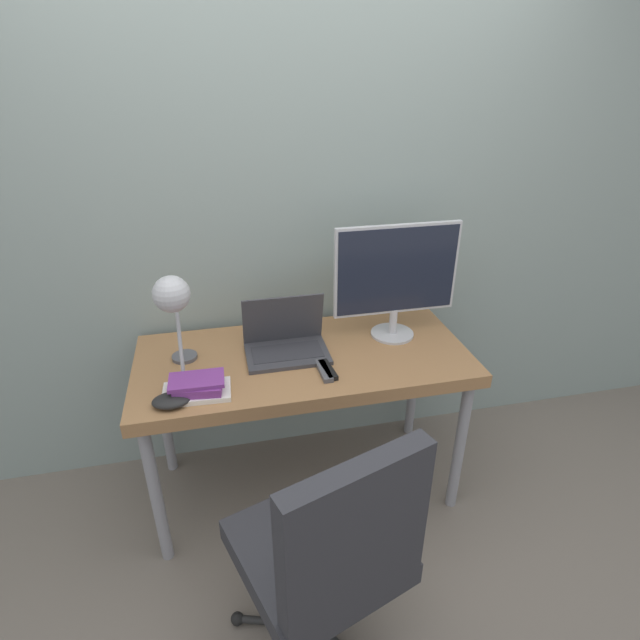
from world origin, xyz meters
name	(u,v)px	position (x,y,z in m)	size (l,w,h in m)	color
ground_plane	(320,538)	(0.00, 0.00, 0.00)	(12.00, 12.00, 0.00)	#70665B
wall_back	(285,213)	(0.00, 0.73, 1.30)	(8.00, 0.05, 2.60)	gray
desk	(304,368)	(0.00, 0.33, 0.70)	(1.45, 0.67, 0.77)	#996B42
laptop	(286,342)	(-0.07, 0.37, 0.83)	(0.36, 0.24, 0.25)	#38383D
monitor	(396,276)	(0.44, 0.42, 1.07)	(0.57, 0.20, 0.53)	#B7B7BC
desk_lamp	(173,300)	(-0.51, 0.26, 1.13)	(0.14, 0.29, 0.45)	#4C4C51
office_chair	(330,550)	(-0.07, -0.48, 0.54)	(0.63, 0.65, 1.00)	black
book_stack	(197,387)	(-0.45, 0.14, 0.81)	(0.26, 0.16, 0.07)	silver
tv_remote	(324,371)	(0.06, 0.17, 0.78)	(0.05, 0.16, 0.02)	#4C4C51
media_remote	(328,370)	(0.07, 0.17, 0.78)	(0.06, 0.15, 0.02)	black
game_controller	(171,400)	(-0.55, 0.09, 0.79)	(0.14, 0.10, 0.04)	black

